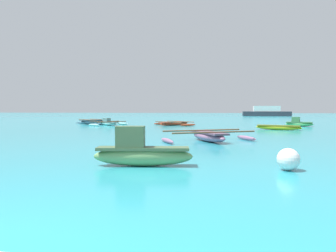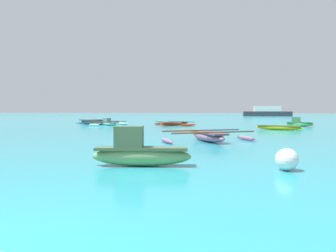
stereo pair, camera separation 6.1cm
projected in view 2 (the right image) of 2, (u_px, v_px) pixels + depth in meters
name	position (u px, v px, depth m)	size (l,w,h in m)	color
moored_boat_0	(208.00, 136.00, 13.84)	(4.49, 3.43, 0.51)	gray
moored_boat_1	(139.00, 152.00, 7.83)	(2.65, 0.89, 1.05)	#6B985B
moored_boat_2	(109.00, 123.00, 27.79)	(3.34, 3.72, 0.67)	#89CCC7
moored_boat_3	(93.00, 122.00, 29.83)	(4.19, 3.89, 0.49)	#5E859C
moored_boat_4	(278.00, 127.00, 21.52)	(3.15, 1.62, 0.35)	#A7A81B
moored_boat_5	(174.00, 123.00, 27.84)	(4.17, 3.85, 0.36)	#CD4928
moored_boat_6	(299.00, 123.00, 26.11)	(2.41, 1.50, 0.82)	#5AC169
mooring_buoy_0	(287.00, 159.00, 7.25)	(0.54, 0.54, 0.54)	white
distant_ferry	(267.00, 112.00, 65.66)	(10.15, 2.23, 2.23)	#2D333D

